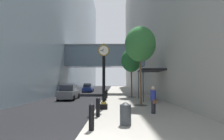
{
  "coord_description": "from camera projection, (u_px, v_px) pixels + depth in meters",
  "views": [
    {
      "loc": [
        1.35,
        -4.97,
        2.11
      ],
      "look_at": [
        0.97,
        21.02,
        3.94
      ],
      "focal_mm": 26.93,
      "sensor_mm": 36.0,
      "label": 1
    }
  ],
  "objects": [
    {
      "name": "storefront_awning",
      "position": [
        150.0,
        71.0,
        18.13
      ],
      "size": [
        2.4,
        3.6,
        3.3
      ],
      "color": "black",
      "rests_on": "sidewalk_right"
    },
    {
      "name": "bollard_second",
      "position": [
        98.0,
        107.0,
        9.56
      ],
      "size": [
        0.24,
        0.24,
        1.07
      ],
      "color": "black",
      "rests_on": "sidewalk_right"
    },
    {
      "name": "building_block_left",
      "position": [
        55.0,
        11.0,
        36.1
      ],
      "size": [
        22.87,
        80.0,
        34.99
      ],
      "color": "#93A8B7",
      "rests_on": "ground"
    },
    {
      "name": "car_blue_far",
      "position": [
        88.0,
        88.0,
        34.38
      ],
      "size": [
        1.99,
        4.24,
        1.57
      ],
      "color": "navy",
      "rests_on": "ground"
    },
    {
      "name": "car_silver_mid",
      "position": [
        88.0,
        87.0,
        40.61
      ],
      "size": [
        2.19,
        4.37,
        1.73
      ],
      "color": "#B7BABF",
      "rests_on": "ground"
    },
    {
      "name": "bollard_fifth",
      "position": [
        105.0,
        95.0,
        17.6
      ],
      "size": [
        0.24,
        0.24,
        1.07
      ],
      "color": "black",
      "rests_on": "sidewalk_right"
    },
    {
      "name": "bollard_nearest",
      "position": [
        92.0,
        116.0,
        6.88
      ],
      "size": [
        0.24,
        0.24,
        1.07
      ],
      "color": "black",
      "rests_on": "sidewalk_right"
    },
    {
      "name": "ground_plane",
      "position": [
        107.0,
        93.0,
        31.76
      ],
      "size": [
        110.0,
        110.0,
        0.0
      ],
      "primitive_type": "plane",
      "color": "black",
      "rests_on": "ground"
    },
    {
      "name": "street_tree_mid_near",
      "position": [
        131.0,
        61.0,
        21.91
      ],
      "size": [
        2.63,
        2.63,
        6.27
      ],
      "color": "#333335",
      "rests_on": "sidewalk_right"
    },
    {
      "name": "street_clock",
      "position": [
        104.0,
        72.0,
        12.35
      ],
      "size": [
        0.84,
        0.55,
        4.85
      ],
      "color": "black",
      "rests_on": "sidewalk_right"
    },
    {
      "name": "bollard_fourth",
      "position": [
        104.0,
        98.0,
        14.92
      ],
      "size": [
        0.24,
        0.24,
        1.07
      ],
      "color": "black",
      "rests_on": "sidewalk_right"
    },
    {
      "name": "pedestrian_walking",
      "position": [
        153.0,
        99.0,
        10.5
      ],
      "size": [
        0.4,
        0.5,
        1.69
      ],
      "color": "#23232D",
      "rests_on": "sidewalk_right"
    },
    {
      "name": "bollard_sixth",
      "position": [
        107.0,
        93.0,
        20.28
      ],
      "size": [
        0.24,
        0.24,
        1.07
      ],
      "color": "black",
      "rests_on": "sidewalk_right"
    },
    {
      "name": "trash_bin",
      "position": [
        125.0,
        113.0,
        7.73
      ],
      "size": [
        0.53,
        0.53,
        1.05
      ],
      "color": "#383D42",
      "rests_on": "sidewalk_right"
    },
    {
      "name": "building_block_right",
      "position": [
        159.0,
        5.0,
        35.89
      ],
      "size": [
        9.0,
        80.0,
        37.06
      ],
      "color": "#B7B2A8",
      "rests_on": "ground"
    },
    {
      "name": "sidewalk_right",
      "position": [
        124.0,
        92.0,
        34.71
      ],
      "size": [
        6.48,
        80.0,
        0.14
      ],
      "primitive_type": "cube",
      "color": "#9E998E",
      "rests_on": "ground"
    },
    {
      "name": "car_grey_near",
      "position": [
        69.0,
        93.0,
        19.97
      ],
      "size": [
        2.06,
        4.17,
        1.73
      ],
      "color": "slate",
      "rests_on": "ground"
    },
    {
      "name": "street_tree_near",
      "position": [
        140.0,
        44.0,
        14.44
      ],
      "size": [
        2.63,
        2.63,
        6.73
      ],
      "color": "#333335",
      "rests_on": "sidewalk_right"
    }
  ]
}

